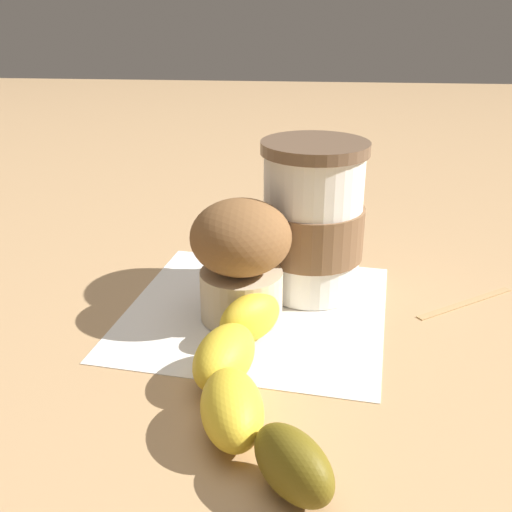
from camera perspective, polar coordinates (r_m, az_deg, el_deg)
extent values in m
plane|color=tan|center=(0.51, 0.00, -5.19)|extent=(3.00, 3.00, 0.00)
cube|color=white|center=(0.51, 0.00, -5.12)|extent=(0.24, 0.24, 0.00)
cylinder|color=white|center=(0.53, 5.38, 3.04)|extent=(0.09, 0.09, 0.13)
cylinder|color=brown|center=(0.51, 5.67, 10.25)|extent=(0.09, 0.09, 0.01)
cylinder|color=brown|center=(0.53, 5.35, 2.37)|extent=(0.09, 0.09, 0.04)
cylinder|color=beige|center=(0.49, -1.40, -3.66)|extent=(0.07, 0.07, 0.04)
ellipsoid|color=brown|center=(0.47, -1.46, 1.81)|extent=(0.08, 0.08, 0.06)
ellipsoid|color=gold|center=(0.46, -0.40, -5.90)|extent=(0.06, 0.06, 0.04)
ellipsoid|color=gold|center=(0.42, -3.02, -9.54)|extent=(0.07, 0.05, 0.04)
ellipsoid|color=gold|center=(0.37, -2.14, -14.32)|extent=(0.07, 0.05, 0.04)
ellipsoid|color=brown|center=(0.33, 3.55, -19.19)|extent=(0.06, 0.06, 0.04)
cube|color=tan|center=(0.56, 19.35, -4.20)|extent=(0.07, 0.09, 0.00)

